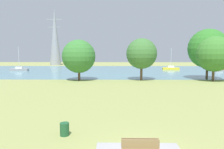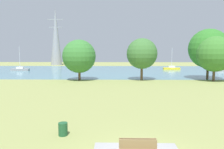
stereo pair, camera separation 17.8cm
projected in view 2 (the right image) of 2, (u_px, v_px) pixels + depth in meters
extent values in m
plane|color=#8C9351|center=(123.00, 86.00, 32.23)|extent=(160.00, 160.00, 0.00)
cube|color=olive|center=(137.00, 145.00, 10.61)|extent=(1.80, 0.48, 0.05)
cube|color=olive|center=(138.00, 142.00, 10.37)|extent=(1.80, 0.05, 0.44)
cube|color=olive|center=(138.00, 144.00, 10.17)|extent=(1.80, 0.05, 0.44)
cylinder|color=#1E512D|center=(63.00, 129.00, 13.22)|extent=(0.56, 0.56, 0.80)
cube|color=#578A9B|center=(120.00, 71.00, 60.07)|extent=(140.00, 40.00, 0.02)
cube|color=brown|center=(220.00, 69.00, 63.00)|extent=(4.94, 2.03, 0.60)
cube|color=white|center=(220.00, 67.00, 62.94)|extent=(1.91, 1.30, 0.50)
cylinder|color=silver|center=(221.00, 57.00, 62.63)|extent=(0.10, 0.10, 6.48)
cube|color=yellow|center=(172.00, 69.00, 63.27)|extent=(4.88, 1.79, 0.60)
cube|color=white|center=(172.00, 67.00, 63.22)|extent=(1.86, 1.21, 0.50)
cylinder|color=silver|center=(172.00, 58.00, 62.95)|extent=(0.10, 0.10, 5.72)
cube|color=gray|center=(20.00, 70.00, 59.46)|extent=(4.90, 1.85, 0.60)
cube|color=white|center=(20.00, 68.00, 59.41)|extent=(1.88, 1.23, 0.50)
cylinder|color=silver|center=(20.00, 58.00, 59.12)|extent=(0.10, 0.10, 6.07)
cylinder|color=brown|center=(79.00, 74.00, 39.05)|extent=(0.44, 0.44, 2.28)
sphere|color=#367732|center=(79.00, 56.00, 38.72)|extent=(6.00, 6.00, 6.00)
cylinder|color=brown|center=(142.00, 72.00, 39.28)|extent=(0.44, 0.44, 2.91)
sphere|color=#3B6E33|center=(142.00, 54.00, 38.93)|extent=(5.55, 5.55, 5.55)
cylinder|color=brown|center=(208.00, 71.00, 40.59)|extent=(0.44, 0.44, 3.21)
sphere|color=#2F7428|center=(209.00, 49.00, 40.17)|extent=(7.35, 7.35, 7.35)
cylinder|color=brown|center=(214.00, 74.00, 38.08)|extent=(0.44, 0.44, 2.61)
sphere|color=#3A772D|center=(215.00, 54.00, 37.72)|extent=(6.29, 6.29, 6.29)
cone|color=gray|center=(56.00, 37.00, 86.13)|extent=(4.40, 4.40, 22.59)
cube|color=gray|center=(55.00, 19.00, 85.44)|extent=(6.40, 0.30, 0.30)
cube|color=gray|center=(56.00, 27.00, 85.75)|extent=(5.20, 0.30, 0.30)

